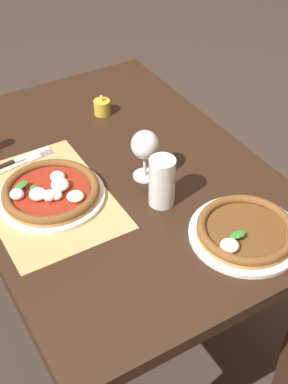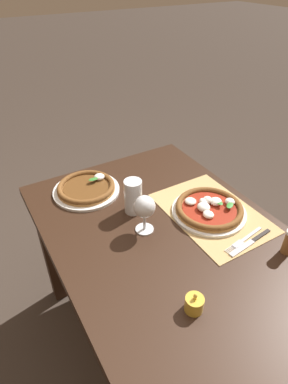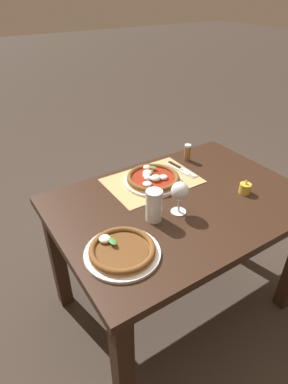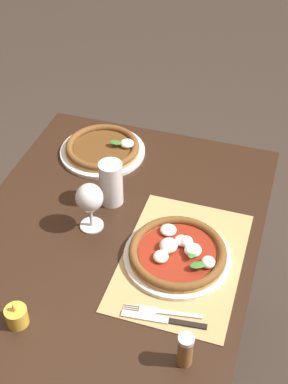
{
  "view_description": "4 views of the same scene",
  "coord_description": "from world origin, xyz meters",
  "px_view_note": "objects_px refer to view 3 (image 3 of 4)",
  "views": [
    {
      "loc": [
        1.12,
        -0.55,
        1.72
      ],
      "look_at": [
        0.22,
        -0.03,
        0.83
      ],
      "focal_mm": 50.0,
      "sensor_mm": 36.0,
      "label": 1
    },
    {
      "loc": [
        -0.71,
        0.53,
        1.57
      ],
      "look_at": [
        0.23,
        -0.03,
        0.78
      ],
      "focal_mm": 30.0,
      "sensor_mm": 36.0,
      "label": 2
    },
    {
      "loc": [
        0.82,
        0.95,
        1.6
      ],
      "look_at": [
        0.19,
        -0.03,
        0.83
      ],
      "focal_mm": 30.0,
      "sensor_mm": 36.0,
      "label": 3
    },
    {
      "loc": [
        -0.95,
        -0.41,
        1.86
      ],
      "look_at": [
        0.19,
        -0.05,
        0.8
      ],
      "focal_mm": 50.0,
      "sensor_mm": 36.0,
      "label": 4
    }
  ],
  "objects_px": {
    "pepper_shaker": "(187,152)",
    "wine_glass": "(180,192)",
    "fork": "(181,171)",
    "pizza_near": "(153,178)",
    "pint_glass": "(154,206)",
    "votive_candle": "(245,189)",
    "pizza_far": "(122,251)",
    "knife": "(183,169)"
  },
  "relations": [
    {
      "from": "pepper_shaker",
      "to": "wine_glass",
      "type": "bearing_deg",
      "value": 46.59
    },
    {
      "from": "fork",
      "to": "votive_candle",
      "type": "distance_m",
      "value": 0.36
    },
    {
      "from": "pizza_near",
      "to": "votive_candle",
      "type": "relative_size",
      "value": 4.14
    },
    {
      "from": "fork",
      "to": "knife",
      "type": "bearing_deg",
      "value": -153.21
    },
    {
      "from": "pizza_near",
      "to": "pizza_far",
      "type": "distance_m",
      "value": 0.54
    },
    {
      "from": "pizza_far",
      "to": "pepper_shaker",
      "type": "distance_m",
      "value": 0.84
    },
    {
      "from": "pint_glass",
      "to": "pizza_far",
      "type": "bearing_deg",
      "value": 27.13
    },
    {
      "from": "pizza_far",
      "to": "fork",
      "type": "xyz_separation_m",
      "value": [
        -0.58,
        -0.38,
        -0.01
      ]
    },
    {
      "from": "pizza_near",
      "to": "pepper_shaker",
      "type": "distance_m",
      "value": 0.32
    },
    {
      "from": "fork",
      "to": "wine_glass",
      "type": "bearing_deg",
      "value": 50.19
    },
    {
      "from": "pizza_far",
      "to": "knife",
      "type": "xyz_separation_m",
      "value": [
        -0.6,
        -0.39,
        -0.01
      ]
    },
    {
      "from": "votive_candle",
      "to": "pint_glass",
      "type": "bearing_deg",
      "value": -7.97
    },
    {
      "from": "pint_glass",
      "to": "pizza_near",
      "type": "bearing_deg",
      "value": -123.49
    },
    {
      "from": "wine_glass",
      "to": "fork",
      "type": "distance_m",
      "value": 0.38
    },
    {
      "from": "pizza_far",
      "to": "wine_glass",
      "type": "relative_size",
      "value": 1.88
    },
    {
      "from": "pint_glass",
      "to": "pepper_shaker",
      "type": "height_order",
      "value": "pint_glass"
    },
    {
      "from": "pizza_near",
      "to": "knife",
      "type": "distance_m",
      "value": 0.21
    },
    {
      "from": "pint_glass",
      "to": "fork",
      "type": "bearing_deg",
      "value": -143.54
    },
    {
      "from": "wine_glass",
      "to": "knife",
      "type": "distance_m",
      "value": 0.4
    },
    {
      "from": "pizza_far",
      "to": "votive_candle",
      "type": "height_order",
      "value": "votive_candle"
    },
    {
      "from": "pizza_near",
      "to": "votive_candle",
      "type": "height_order",
      "value": "votive_candle"
    },
    {
      "from": "knife",
      "to": "pepper_shaker",
      "type": "relative_size",
      "value": 2.22
    },
    {
      "from": "votive_candle",
      "to": "fork",
      "type": "bearing_deg",
      "value": -68.22
    },
    {
      "from": "pint_glass",
      "to": "pepper_shaker",
      "type": "distance_m",
      "value": 0.59
    },
    {
      "from": "pizza_far",
      "to": "fork",
      "type": "distance_m",
      "value": 0.69
    },
    {
      "from": "pizza_near",
      "to": "pint_glass",
      "type": "distance_m",
      "value": 0.31
    },
    {
      "from": "pint_glass",
      "to": "knife",
      "type": "relative_size",
      "value": 0.67
    },
    {
      "from": "knife",
      "to": "pint_glass",
      "type": "bearing_deg",
      "value": 35.96
    },
    {
      "from": "votive_candle",
      "to": "pepper_shaker",
      "type": "relative_size",
      "value": 0.74
    },
    {
      "from": "pint_glass",
      "to": "fork",
      "type": "relative_size",
      "value": 0.72
    },
    {
      "from": "wine_glass",
      "to": "votive_candle",
      "type": "distance_m",
      "value": 0.38
    },
    {
      "from": "fork",
      "to": "pepper_shaker",
      "type": "xyz_separation_m",
      "value": [
        -0.11,
        -0.09,
        0.04
      ]
    },
    {
      "from": "knife",
      "to": "votive_candle",
      "type": "relative_size",
      "value": 2.99
    },
    {
      "from": "pizza_near",
      "to": "fork",
      "type": "bearing_deg",
      "value": -177.17
    },
    {
      "from": "fork",
      "to": "pepper_shaker",
      "type": "relative_size",
      "value": 2.06
    },
    {
      "from": "votive_candle",
      "to": "pepper_shaker",
      "type": "bearing_deg",
      "value": -87.49
    },
    {
      "from": "votive_candle",
      "to": "wine_glass",
      "type": "bearing_deg",
      "value": -7.66
    },
    {
      "from": "wine_glass",
      "to": "pizza_far",
      "type": "bearing_deg",
      "value": 15.43
    },
    {
      "from": "pint_glass",
      "to": "knife",
      "type": "bearing_deg",
      "value": -144.04
    },
    {
      "from": "pizza_near",
      "to": "fork",
      "type": "relative_size",
      "value": 1.49
    },
    {
      "from": "pizza_near",
      "to": "pint_glass",
      "type": "relative_size",
      "value": 2.06
    },
    {
      "from": "pizza_far",
      "to": "pizza_near",
      "type": "bearing_deg",
      "value": -136.68
    }
  ]
}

